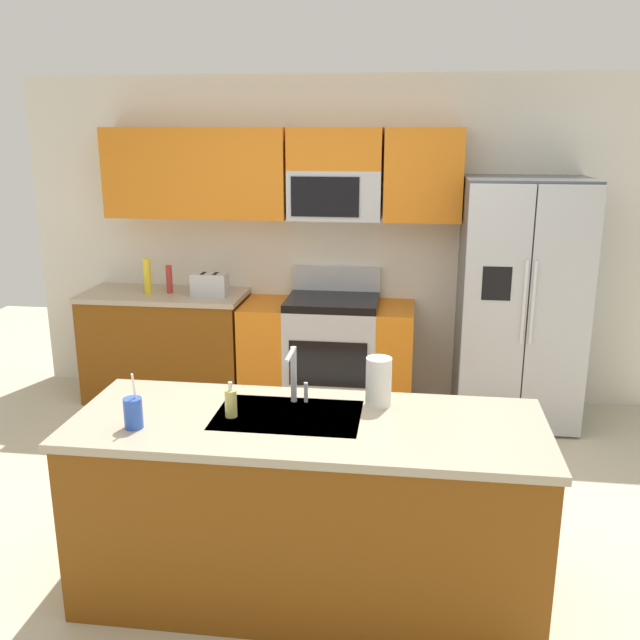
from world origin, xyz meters
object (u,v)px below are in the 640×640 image
object	(u,v)px
drink_cup_blue	(133,413)
paper_towel_roll	(379,382)
range_oven	(328,353)
toaster	(210,284)
sink_faucet	(294,371)
bottle_yellow	(147,276)
refrigerator	(520,303)
soap_dispenser	(231,403)
pepper_mill	(169,279)

from	to	relation	value
drink_cup_blue	paper_towel_roll	size ratio (longest dim) A/B	1.09
range_oven	toaster	bearing A→B (deg)	-176.81
range_oven	sink_faucet	size ratio (longest dim) A/B	4.82
bottle_yellow	paper_towel_roll	distance (m)	2.88
sink_faucet	drink_cup_blue	size ratio (longest dim) A/B	1.08
refrigerator	sink_faucet	xyz separation A→B (m)	(-1.36, -2.12, 0.14)
range_oven	refrigerator	world-z (taller)	refrigerator
refrigerator	sink_faucet	bearing A→B (deg)	-122.67
bottle_yellow	drink_cup_blue	world-z (taller)	bottle_yellow
toaster	sink_faucet	world-z (taller)	sink_faucet
toaster	soap_dispenser	bearing A→B (deg)	-71.51
refrigerator	sink_faucet	distance (m)	2.53
refrigerator	soap_dispenser	xyz separation A→B (m)	(-1.62, -2.32, 0.04)
range_oven	soap_dispenser	bearing A→B (deg)	-93.83
refrigerator	paper_towel_roll	bearing A→B (deg)	-114.56
range_oven	toaster	world-z (taller)	range_oven
soap_dispenser	pepper_mill	bearing A→B (deg)	115.39
pepper_mill	drink_cup_blue	bearing A→B (deg)	-74.05
soap_dispenser	paper_towel_roll	bearing A→B (deg)	18.94
toaster	paper_towel_roll	world-z (taller)	paper_towel_roll
range_oven	toaster	xyz separation A→B (m)	(-0.94, -0.05, 0.55)
toaster	paper_towel_roll	bearing A→B (deg)	-55.44
refrigerator	pepper_mill	bearing A→B (deg)	178.56
drink_cup_blue	soap_dispenser	world-z (taller)	drink_cup_blue
bottle_yellow	sink_faucet	distance (m)	2.65
toaster	bottle_yellow	world-z (taller)	bottle_yellow
toaster	bottle_yellow	distance (m)	0.52
pepper_mill	paper_towel_roll	size ratio (longest dim) A/B	0.94
toaster	drink_cup_blue	distance (m)	2.55
toaster	soap_dispenser	xyz separation A→B (m)	(0.78, -2.34, -0.02)
toaster	drink_cup_blue	world-z (taller)	drink_cup_blue
pepper_mill	soap_dispenser	distance (m)	2.64
pepper_mill	sink_faucet	xyz separation A→B (m)	(1.40, -2.19, 0.06)
drink_cup_blue	toaster	bearing A→B (deg)	98.64
refrigerator	paper_towel_roll	size ratio (longest dim) A/B	7.71
paper_towel_roll	range_oven	bearing A→B (deg)	103.28
toaster	pepper_mill	distance (m)	0.36
range_oven	soap_dispenser	world-z (taller)	range_oven
sink_faucet	refrigerator	bearing A→B (deg)	57.33
drink_cup_blue	sink_faucet	bearing A→B (deg)	29.49
sink_faucet	drink_cup_blue	distance (m)	0.77
sink_faucet	paper_towel_roll	world-z (taller)	sink_faucet
drink_cup_blue	soap_dispenser	xyz separation A→B (m)	(0.40, 0.18, -0.00)
refrigerator	soap_dispenser	bearing A→B (deg)	-125.02
pepper_mill	refrigerator	bearing A→B (deg)	-1.44
bottle_yellow	toaster	bearing A→B (deg)	0.46
refrigerator	range_oven	bearing A→B (deg)	177.19
bottle_yellow	soap_dispenser	world-z (taller)	bottle_yellow
refrigerator	drink_cup_blue	world-z (taller)	refrigerator
paper_towel_roll	pepper_mill	bearing A→B (deg)	129.88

